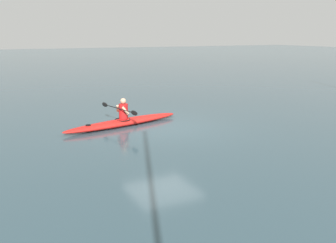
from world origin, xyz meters
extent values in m
plane|color=#334C56|center=(0.00, 0.00, 0.00)|extent=(160.00, 160.00, 0.00)
ellipsoid|color=red|center=(1.18, -0.88, 0.13)|extent=(4.85, 1.67, 0.26)
torus|color=black|center=(1.21, -0.87, 0.24)|extent=(0.70, 0.70, 0.04)
cylinder|color=black|center=(2.59, -0.57, 0.25)|extent=(0.18, 0.18, 0.02)
cylinder|color=red|center=(1.17, -0.88, 0.54)|extent=(0.33, 0.33, 0.56)
sphere|color=tan|center=(1.17, -0.88, 0.93)|extent=(0.21, 0.21, 0.21)
cylinder|color=black|center=(1.37, -0.84, 0.68)|extent=(0.46, 1.97, 0.03)
ellipsoid|color=black|center=(1.15, 0.14, 0.68)|extent=(0.13, 0.40, 0.17)
ellipsoid|color=black|center=(1.58, -1.82, 0.68)|extent=(0.13, 0.40, 0.17)
cylinder|color=tan|center=(1.19, -0.60, 0.62)|extent=(0.24, 0.26, 0.34)
cylinder|color=tan|center=(1.31, -1.12, 0.62)|extent=(0.19, 0.30, 0.34)
camera|label=1|loc=(5.75, 11.77, 3.32)|focal=39.55mm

